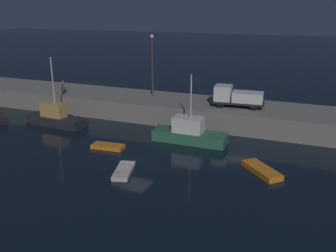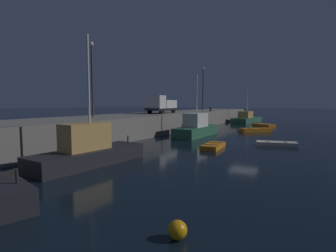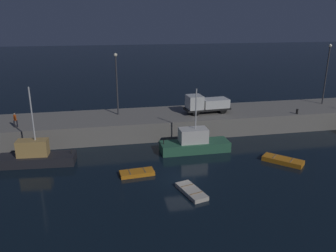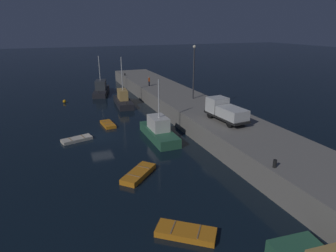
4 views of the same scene
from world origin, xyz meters
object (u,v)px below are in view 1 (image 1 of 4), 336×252
object	(u,v)px
lamp_post_west	(152,61)
utility_truck	(237,97)
dinghy_orange_near	(262,170)
fishing_trawler_red	(55,117)
fishing_boat_blue	(189,133)
dockworker	(63,86)
rowboat_white_mid	(124,171)
dinghy_red_small	(108,146)

from	to	relation	value
lamp_post_west	utility_truck	bearing A→B (deg)	-7.79
dinghy_orange_near	utility_truck	xyz separation A→B (m)	(-4.60, 11.51, 3.29)
fishing_trawler_red	fishing_boat_blue	size ratio (longest dim) A/B	1.04
lamp_post_west	utility_truck	world-z (taller)	lamp_post_west
utility_truck	dockworker	bearing A→B (deg)	-176.26
fishing_boat_blue	dinghy_orange_near	xyz separation A→B (m)	(7.94, -4.81, -0.70)
rowboat_white_mid	utility_truck	xyz separation A→B (m)	(6.09, 15.72, 3.35)
fishing_trawler_red	dinghy_orange_near	size ratio (longest dim) A/B	2.06
fishing_boat_blue	lamp_post_west	world-z (taller)	lamp_post_west
utility_truck	dockworker	world-z (taller)	utility_truck
utility_truck	rowboat_white_mid	bearing A→B (deg)	-111.16
fishing_trawler_red	fishing_boat_blue	xyz separation A→B (m)	(16.40, 0.28, 0.07)
dinghy_orange_near	dockworker	world-z (taller)	dockworker
dinghy_red_small	lamp_post_west	size ratio (longest dim) A/B	0.43
fishing_trawler_red	fishing_boat_blue	world-z (taller)	fishing_trawler_red
utility_truck	fishing_trawler_red	bearing A→B (deg)	-160.51
dinghy_orange_near	lamp_post_west	world-z (taller)	lamp_post_west
fishing_trawler_red	rowboat_white_mid	bearing A→B (deg)	-32.61
dinghy_orange_near	lamp_post_west	size ratio (longest dim) A/B	0.50
fishing_trawler_red	dinghy_orange_near	distance (m)	24.77
dinghy_orange_near	utility_truck	distance (m)	12.83
dockworker	utility_truck	bearing A→B (deg)	3.74
fishing_trawler_red	utility_truck	xyz separation A→B (m)	(19.74, 6.99, 2.66)
fishing_trawler_red	dinghy_orange_near	xyz separation A→B (m)	(24.34, -4.52, -0.64)
dinghy_orange_near	dockworker	size ratio (longest dim) A/B	2.35
fishing_trawler_red	rowboat_white_mid	world-z (taller)	fishing_trawler_red
fishing_boat_blue	lamp_post_west	xyz separation A→B (m)	(-7.69, 8.21, 5.86)
lamp_post_west	rowboat_white_mid	bearing A→B (deg)	-74.00
rowboat_white_mid	dinghy_red_small	world-z (taller)	dinghy_red_small
fishing_boat_blue	utility_truck	xyz separation A→B (m)	(3.34, 6.70, 2.59)
rowboat_white_mid	utility_truck	size ratio (longest dim) A/B	0.61
dinghy_red_small	lamp_post_west	bearing A→B (deg)	93.87
rowboat_white_mid	lamp_post_west	world-z (taller)	lamp_post_west
rowboat_white_mid	lamp_post_west	bearing A→B (deg)	106.00
fishing_boat_blue	lamp_post_west	distance (m)	12.69
fishing_boat_blue	rowboat_white_mid	xyz separation A→B (m)	(-2.75, -9.02, -0.76)
fishing_boat_blue	dinghy_red_small	bearing A→B (deg)	-145.64
rowboat_white_mid	fishing_trawler_red	bearing A→B (deg)	147.39
fishing_trawler_red	utility_truck	size ratio (longest dim) A/B	1.33
utility_truck	lamp_post_west	bearing A→B (deg)	172.21
fishing_boat_blue	rowboat_white_mid	distance (m)	9.46
rowboat_white_mid	dockworker	size ratio (longest dim) A/B	2.21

